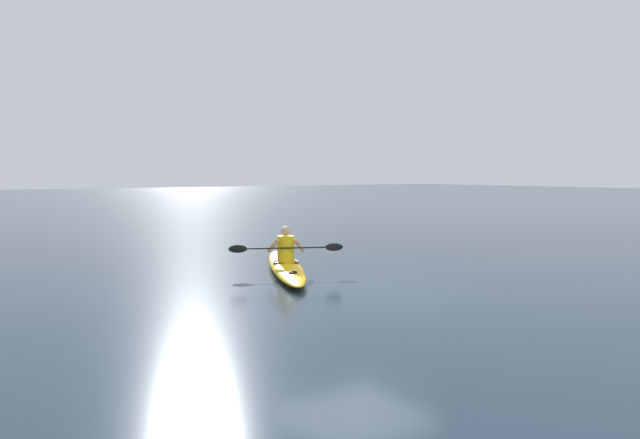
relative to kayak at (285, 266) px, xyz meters
The scene contains 3 objects.
ground_plane 2.48m from the kayak, 91.41° to the left, with size 160.00×160.00×0.00m, color #1E2D3D.
kayak is the anchor object (origin of this frame).
kayaker 0.45m from the kayak, 64.12° to the left, with size 2.27×1.13×0.78m.
Camera 1 is at (6.95, 8.83, 2.19)m, focal length 33.79 mm.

